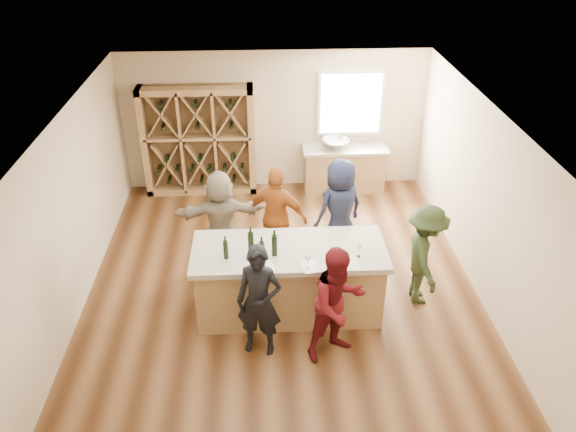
{
  "coord_description": "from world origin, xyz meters",
  "views": [
    {
      "loc": [
        -0.28,
        -7.06,
        5.46
      ],
      "look_at": [
        0.1,
        0.2,
        1.15
      ],
      "focal_mm": 35.0,
      "sensor_mm": 36.0,
      "label": 1
    }
  ],
  "objects_px": {
    "wine_bottle_a": "(226,250)",
    "person_server": "(425,255)",
    "wine_bottle_d": "(262,251)",
    "person_far_mid": "(277,217)",
    "person_far_left": "(221,217)",
    "person_near_right": "(338,304)",
    "tasting_counter_base": "(289,282)",
    "person_near_left": "(259,301)",
    "wine_bottle_c": "(251,243)",
    "person_far_right": "(340,209)",
    "wine_rack": "(199,141)",
    "wine_bottle_e": "(274,245)",
    "sink": "(335,144)"
  },
  "relations": [
    {
      "from": "wine_bottle_e",
      "to": "person_near_right",
      "type": "distance_m",
      "value": 1.18
    },
    {
      "from": "wine_bottle_c",
      "to": "person_near_left",
      "type": "xyz_separation_m",
      "value": [
        0.1,
        -0.73,
        -0.42
      ]
    },
    {
      "from": "tasting_counter_base",
      "to": "person_far_mid",
      "type": "relative_size",
      "value": 1.53
    },
    {
      "from": "wine_bottle_d",
      "to": "person_far_mid",
      "type": "xyz_separation_m",
      "value": [
        0.26,
        1.51,
        -0.37
      ]
    },
    {
      "from": "wine_bottle_a",
      "to": "person_server",
      "type": "xyz_separation_m",
      "value": [
        2.85,
        0.33,
        -0.42
      ]
    },
    {
      "from": "tasting_counter_base",
      "to": "person_far_right",
      "type": "height_order",
      "value": "person_far_right"
    },
    {
      "from": "tasting_counter_base",
      "to": "person_far_left",
      "type": "bearing_deg",
      "value": 127.12
    },
    {
      "from": "wine_rack",
      "to": "wine_bottle_a",
      "type": "xyz_separation_m",
      "value": [
        0.71,
        -4.03,
        0.11
      ]
    },
    {
      "from": "wine_bottle_d",
      "to": "wine_rack",
      "type": "bearing_deg",
      "value": 106.33
    },
    {
      "from": "person_far_mid",
      "to": "person_far_right",
      "type": "bearing_deg",
      "value": -149.5
    },
    {
      "from": "person_far_right",
      "to": "person_far_left",
      "type": "xyz_separation_m",
      "value": [
        -1.94,
        -0.07,
        -0.06
      ]
    },
    {
      "from": "wine_bottle_d",
      "to": "person_near_right",
      "type": "xyz_separation_m",
      "value": [
        0.96,
        -0.67,
        -0.4
      ]
    },
    {
      "from": "person_far_right",
      "to": "person_near_right",
      "type": "bearing_deg",
      "value": 56.5
    },
    {
      "from": "wine_bottle_e",
      "to": "person_near_left",
      "type": "bearing_deg",
      "value": -108.46
    },
    {
      "from": "tasting_counter_base",
      "to": "person_near_left",
      "type": "height_order",
      "value": "person_near_left"
    },
    {
      "from": "wine_bottle_e",
      "to": "person_near_left",
      "type": "relative_size",
      "value": 0.19
    },
    {
      "from": "wine_rack",
      "to": "wine_bottle_d",
      "type": "bearing_deg",
      "value": -73.67
    },
    {
      "from": "wine_bottle_c",
      "to": "person_far_right",
      "type": "height_order",
      "value": "person_far_right"
    },
    {
      "from": "tasting_counter_base",
      "to": "wine_bottle_a",
      "type": "distance_m",
      "value": 1.14
    },
    {
      "from": "wine_bottle_a",
      "to": "person_far_right",
      "type": "bearing_deg",
      "value": 42.27
    },
    {
      "from": "wine_bottle_d",
      "to": "wine_bottle_e",
      "type": "height_order",
      "value": "wine_bottle_e"
    },
    {
      "from": "wine_rack",
      "to": "wine_bottle_e",
      "type": "relative_size",
      "value": 6.95
    },
    {
      "from": "person_near_right",
      "to": "person_server",
      "type": "xyz_separation_m",
      "value": [
        1.41,
        1.06,
        -0.02
      ]
    },
    {
      "from": "person_near_left",
      "to": "person_far_right",
      "type": "distance_m",
      "value": 2.61
    },
    {
      "from": "person_near_left",
      "to": "person_far_left",
      "type": "xyz_separation_m",
      "value": [
        -0.6,
        2.17,
        -0.01
      ]
    },
    {
      "from": "wine_rack",
      "to": "wine_bottle_d",
      "type": "xyz_separation_m",
      "value": [
        1.2,
        -4.08,
        0.12
      ]
    },
    {
      "from": "person_far_right",
      "to": "person_far_left",
      "type": "height_order",
      "value": "person_far_right"
    },
    {
      "from": "tasting_counter_base",
      "to": "wine_bottle_e",
      "type": "bearing_deg",
      "value": -146.33
    },
    {
      "from": "wine_bottle_a",
      "to": "person_server",
      "type": "distance_m",
      "value": 2.9
    },
    {
      "from": "wine_rack",
      "to": "wine_bottle_c",
      "type": "xyz_separation_m",
      "value": [
        1.05,
        -3.92,
        0.14
      ]
    },
    {
      "from": "wine_bottle_d",
      "to": "person_far_left",
      "type": "relative_size",
      "value": 0.17
    },
    {
      "from": "wine_bottle_a",
      "to": "person_far_right",
      "type": "height_order",
      "value": "person_far_right"
    },
    {
      "from": "person_near_right",
      "to": "person_far_right",
      "type": "xyz_separation_m",
      "value": [
        0.33,
        2.35,
        0.05
      ]
    },
    {
      "from": "person_near_right",
      "to": "person_far_mid",
      "type": "distance_m",
      "value": 2.3
    },
    {
      "from": "sink",
      "to": "wine_bottle_e",
      "type": "height_order",
      "value": "wine_bottle_e"
    },
    {
      "from": "wine_rack",
      "to": "sink",
      "type": "xyz_separation_m",
      "value": [
        2.7,
        -0.07,
        -0.09
      ]
    },
    {
      "from": "person_far_mid",
      "to": "person_far_left",
      "type": "relative_size",
      "value": 1.05
    },
    {
      "from": "person_near_left",
      "to": "person_far_right",
      "type": "bearing_deg",
      "value": 72.62
    },
    {
      "from": "wine_bottle_c",
      "to": "person_near_left",
      "type": "distance_m",
      "value": 0.85
    },
    {
      "from": "wine_bottle_e",
      "to": "person_far_mid",
      "type": "distance_m",
      "value": 1.47
    },
    {
      "from": "wine_bottle_a",
      "to": "person_far_right",
      "type": "relative_size",
      "value": 0.16
    },
    {
      "from": "person_far_mid",
      "to": "person_far_left",
      "type": "distance_m",
      "value": 0.92
    },
    {
      "from": "tasting_counter_base",
      "to": "wine_bottle_e",
      "type": "height_order",
      "value": "wine_bottle_e"
    },
    {
      "from": "wine_bottle_d",
      "to": "person_far_mid",
      "type": "relative_size",
      "value": 0.16
    },
    {
      "from": "tasting_counter_base",
      "to": "wine_bottle_d",
      "type": "height_order",
      "value": "wine_bottle_d"
    },
    {
      "from": "tasting_counter_base",
      "to": "wine_bottle_d",
      "type": "distance_m",
      "value": 0.85
    },
    {
      "from": "wine_rack",
      "to": "wine_bottle_d",
      "type": "distance_m",
      "value": 4.26
    },
    {
      "from": "sink",
      "to": "person_far_mid",
      "type": "bearing_deg",
      "value": -116.49
    },
    {
      "from": "tasting_counter_base",
      "to": "person_far_mid",
      "type": "distance_m",
      "value": 1.33
    },
    {
      "from": "wine_bottle_c",
      "to": "person_far_left",
      "type": "height_order",
      "value": "person_far_left"
    }
  ]
}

